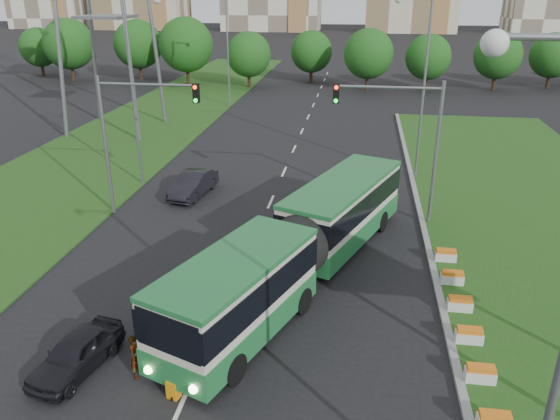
% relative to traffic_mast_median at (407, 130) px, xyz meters
% --- Properties ---
extents(ground, '(360.00, 360.00, 0.00)m').
position_rel_traffic_mast_median_xyz_m(ground, '(-4.78, -10.00, -5.35)').
color(ground, black).
rests_on(ground, ground).
extents(median_kerb, '(0.30, 60.00, 0.18)m').
position_rel_traffic_mast_median_xyz_m(median_kerb, '(1.27, -2.00, -5.26)').
color(median_kerb, gray).
rests_on(median_kerb, ground).
extents(left_verge, '(12.00, 110.00, 0.10)m').
position_rel_traffic_mast_median_xyz_m(left_verge, '(-22.78, 15.00, -5.30)').
color(left_verge, '#204E16').
rests_on(left_verge, ground).
extents(lane_markings, '(0.20, 100.00, 0.01)m').
position_rel_traffic_mast_median_xyz_m(lane_markings, '(-7.78, 10.00, -5.35)').
color(lane_markings, silver).
rests_on(lane_markings, ground).
extents(flower_planters, '(1.10, 13.70, 0.60)m').
position_rel_traffic_mast_median_xyz_m(flower_planters, '(1.92, -11.40, -4.90)').
color(flower_planters, silver).
rests_on(flower_planters, grass_median).
extents(traffic_mast_median, '(5.76, 0.32, 8.00)m').
position_rel_traffic_mast_median_xyz_m(traffic_mast_median, '(0.00, 0.00, 0.00)').
color(traffic_mast_median, gray).
rests_on(traffic_mast_median, ground).
extents(traffic_mast_left, '(5.76, 0.32, 8.00)m').
position_rel_traffic_mast_median_xyz_m(traffic_mast_left, '(-15.16, -1.00, 0.00)').
color(traffic_mast_left, gray).
rests_on(traffic_mast_left, ground).
extents(street_lamps, '(36.00, 60.00, 12.00)m').
position_rel_traffic_mast_median_xyz_m(street_lamps, '(-7.78, 0.00, 0.65)').
color(street_lamps, gray).
rests_on(street_lamps, ground).
extents(tree_line, '(120.00, 8.00, 9.00)m').
position_rel_traffic_mast_median_xyz_m(tree_line, '(5.22, 45.00, -0.85)').
color(tree_line, '#184D14').
rests_on(tree_line, ground).
extents(articulated_bus, '(2.84, 18.20, 3.00)m').
position_rel_traffic_mast_median_xyz_m(articulated_bus, '(-5.10, -7.27, -3.52)').
color(articulated_bus, beige).
rests_on(articulated_bus, ground).
extents(car_left_near, '(2.38, 4.19, 1.34)m').
position_rel_traffic_mast_median_xyz_m(car_left_near, '(-11.91, -14.82, -4.68)').
color(car_left_near, black).
rests_on(car_left_near, ground).
extents(car_left_far, '(2.27, 4.77, 1.51)m').
position_rel_traffic_mast_median_xyz_m(car_left_far, '(-12.88, 2.44, -4.60)').
color(car_left_far, black).
rests_on(car_left_far, ground).
extents(pedestrian, '(0.39, 0.59, 1.62)m').
position_rel_traffic_mast_median_xyz_m(pedestrian, '(-9.70, -14.85, -4.54)').
color(pedestrian, gray).
rests_on(pedestrian, ground).
extents(shopping_trolley, '(0.39, 0.41, 0.67)m').
position_rel_traffic_mast_median_xyz_m(shopping_trolley, '(-8.12, -15.71, -5.02)').
color(shopping_trolley, orange).
rests_on(shopping_trolley, ground).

